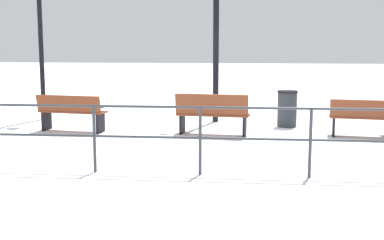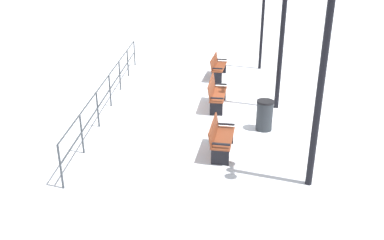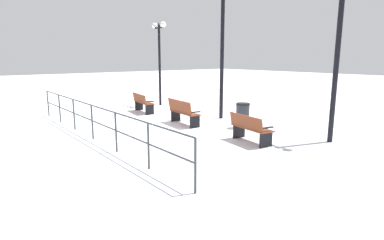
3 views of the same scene
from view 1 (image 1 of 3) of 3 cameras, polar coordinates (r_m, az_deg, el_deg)
The scene contains 8 objects.
ground_plane at distance 11.79m, azimuth 2.37°, elevation -1.55°, with size 80.00×80.00×0.00m, color white.
bench_nearest at distance 11.87m, azimuth 18.49°, elevation 0.26°, with size 0.75×1.50×0.86m.
bench_second at distance 11.54m, azimuth 2.29°, elevation 0.74°, with size 0.70×1.69×0.95m.
bench_third at distance 12.32m, azimuth -13.27°, elevation 0.91°, with size 0.74×1.66×0.87m.
lamppost_middle at distance 13.48m, azimuth 2.71°, elevation 13.00°, with size 0.23×1.10×5.14m.
lamppost_far at distance 14.50m, azimuth -16.62°, elevation 12.15°, with size 0.30×1.10×4.27m.
waterfront_railing at distance 8.04m, azimuth 0.91°, elevation -1.07°, with size 0.05×10.28×1.10m.
trash_bin at distance 12.94m, azimuth 10.53°, elevation 1.26°, with size 0.50×0.50×0.90m.
Camera 1 is at (-11.59, -0.65, 2.08)m, focal length 47.98 mm.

